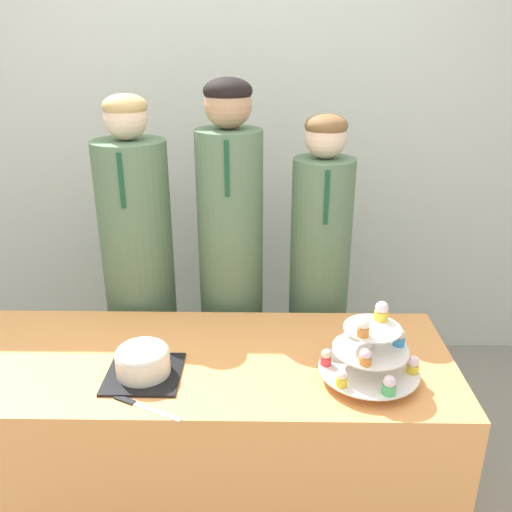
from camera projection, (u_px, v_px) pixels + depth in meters
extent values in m
cube|color=silver|center=(225.00, 126.00, 2.95)|extent=(9.00, 0.06, 2.70)
cube|color=#EF9951|center=(207.00, 438.00, 2.09)|extent=(1.80, 0.69, 0.72)
cube|color=black|center=(144.00, 374.00, 1.85)|extent=(0.25, 0.25, 0.01)
cylinder|color=silver|center=(143.00, 363.00, 1.83)|extent=(0.18, 0.18, 0.08)
ellipsoid|color=silver|center=(142.00, 352.00, 1.82)|extent=(0.18, 0.18, 0.06)
cube|color=silver|center=(157.00, 412.00, 1.66)|extent=(0.16, 0.09, 0.00)
cube|color=black|center=(125.00, 400.00, 1.72)|extent=(0.08, 0.05, 0.01)
cylinder|color=silver|center=(370.00, 354.00, 1.79)|extent=(0.02, 0.02, 0.20)
cylinder|color=silver|center=(369.00, 369.00, 1.81)|extent=(0.34, 0.34, 0.01)
cylinder|color=silver|center=(370.00, 349.00, 1.78)|extent=(0.25, 0.25, 0.01)
cylinder|color=silver|center=(372.00, 328.00, 1.75)|extent=(0.19, 0.19, 0.01)
cylinder|color=yellow|center=(342.00, 382.00, 1.72)|extent=(0.04, 0.04, 0.03)
sphere|color=#F4E5C6|center=(342.00, 375.00, 1.71)|extent=(0.04, 0.04, 0.04)
cylinder|color=#4CB766|center=(389.00, 389.00, 1.68)|extent=(0.04, 0.04, 0.03)
sphere|color=silver|center=(390.00, 382.00, 1.67)|extent=(0.04, 0.04, 0.04)
cylinder|color=yellow|center=(412.00, 368.00, 1.79)|extent=(0.04, 0.04, 0.03)
sphere|color=silver|center=(413.00, 362.00, 1.78)|extent=(0.04, 0.04, 0.04)
cylinder|color=yellow|center=(389.00, 347.00, 1.91)|extent=(0.04, 0.04, 0.03)
sphere|color=beige|center=(389.00, 341.00, 1.90)|extent=(0.04, 0.04, 0.04)
cylinder|color=#4CB766|center=(348.00, 344.00, 1.93)|extent=(0.04, 0.04, 0.03)
sphere|color=silver|center=(349.00, 338.00, 1.92)|extent=(0.04, 0.04, 0.04)
cylinder|color=#E5333D|center=(326.00, 360.00, 1.83)|extent=(0.04, 0.04, 0.03)
sphere|color=beige|center=(326.00, 354.00, 1.82)|extent=(0.04, 0.04, 0.04)
cylinder|color=white|center=(350.00, 332.00, 1.85)|extent=(0.04, 0.04, 0.03)
sphere|color=silver|center=(350.00, 326.00, 1.85)|extent=(0.04, 0.04, 0.04)
cylinder|color=orange|center=(365.00, 360.00, 1.69)|extent=(0.04, 0.04, 0.03)
sphere|color=silver|center=(366.00, 354.00, 1.68)|extent=(0.04, 0.04, 0.04)
cylinder|color=#3893DB|center=(399.00, 341.00, 1.80)|extent=(0.04, 0.04, 0.03)
sphere|color=beige|center=(400.00, 334.00, 1.79)|extent=(0.04, 0.04, 0.04)
cylinder|color=orange|center=(363.00, 332.00, 1.70)|extent=(0.04, 0.04, 0.03)
sphere|color=white|center=(364.00, 324.00, 1.69)|extent=(0.04, 0.04, 0.04)
cylinder|color=yellow|center=(381.00, 315.00, 1.80)|extent=(0.05, 0.05, 0.03)
sphere|color=silver|center=(382.00, 308.00, 1.78)|extent=(0.04, 0.04, 0.04)
cylinder|color=#567556|center=(141.00, 296.00, 2.47)|extent=(0.31, 0.31, 1.41)
sphere|color=beige|center=(126.00, 118.00, 2.17)|extent=(0.18, 0.18, 0.18)
ellipsoid|color=tan|center=(125.00, 106.00, 2.15)|extent=(0.18, 0.18, 0.10)
cube|color=#14472D|center=(121.00, 181.00, 2.11)|extent=(0.02, 0.01, 0.22)
cylinder|color=#567556|center=(232.00, 292.00, 2.45)|extent=(0.28, 0.28, 1.45)
sphere|color=tan|center=(228.00, 105.00, 2.14)|extent=(0.19, 0.19, 0.19)
ellipsoid|color=black|center=(228.00, 91.00, 2.12)|extent=(0.20, 0.20, 0.11)
cube|color=#14472D|center=(227.00, 169.00, 2.10)|extent=(0.02, 0.01, 0.22)
cylinder|color=#567556|center=(318.00, 304.00, 2.47)|extent=(0.26, 0.26, 1.33)
sphere|color=beige|center=(326.00, 137.00, 2.19)|extent=(0.17, 0.17, 0.17)
ellipsoid|color=brown|center=(326.00, 125.00, 2.17)|extent=(0.18, 0.18, 0.09)
cube|color=#14472D|center=(327.00, 198.00, 2.14)|extent=(0.02, 0.01, 0.22)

